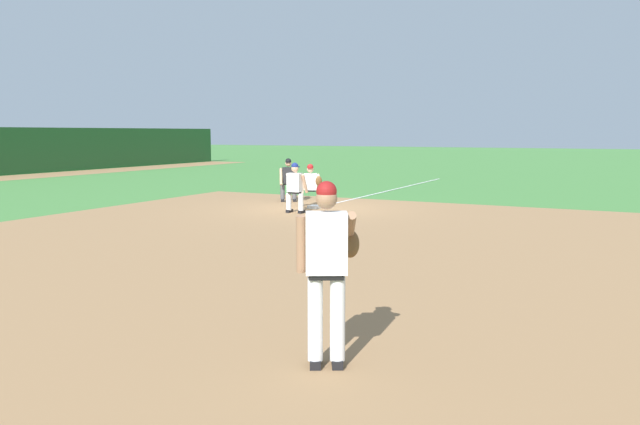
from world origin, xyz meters
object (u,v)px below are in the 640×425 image
at_px(first_baseman, 311,183).
at_px(pitcher, 328,262).
at_px(first_base_bag, 315,207).
at_px(baserunner, 295,186).
at_px(baseball, 304,231).
at_px(umpire, 288,178).

bearing_deg(first_baseman, pitcher, -151.71).
distance_m(first_base_bag, baserunner, 1.48).
relative_size(baseball, first_baseman, 0.06).
relative_size(first_base_bag, baseball, 5.14).
xyz_separation_m(baseball, pitcher, (-7.26, -4.18, 1.02)).
bearing_deg(pitcher, baserunner, 30.58).
bearing_deg(baserunner, baseball, -147.82).
height_order(pitcher, umpire, pitcher).
height_order(pitcher, baserunner, pitcher).
height_order(first_base_bag, umpire, umpire).
xyz_separation_m(baseball, umpire, (5.54, 3.55, 0.76)).
height_order(first_base_bag, first_baseman, first_baseman).
bearing_deg(pitcher, first_base_bag, 27.73).
relative_size(pitcher, first_baseman, 1.39).
distance_m(pitcher, baserunner, 11.95).
distance_m(first_base_bag, umpire, 2.19).
relative_size(first_base_bag, baserunner, 0.26).
distance_m(first_baseman, umpire, 1.62).
relative_size(first_base_bag, pitcher, 0.20).
bearing_deg(umpire, first_baseman, -124.55).
relative_size(first_base_bag, first_baseman, 0.28).
bearing_deg(umpire, pitcher, -148.88).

